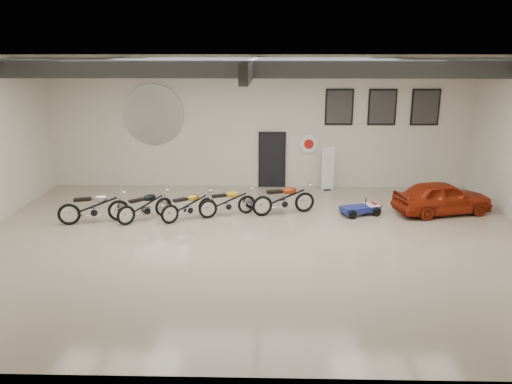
{
  "coord_description": "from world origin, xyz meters",
  "views": [
    {
      "loc": [
        0.35,
        -12.92,
        5.04
      ],
      "look_at": [
        0.0,
        1.2,
        1.1
      ],
      "focal_mm": 35.0,
      "sensor_mm": 36.0,
      "label": 1
    }
  ],
  "objects_px": {
    "motorcycle_yellow": "(228,201)",
    "go_kart": "(364,206)",
    "banner_stand": "(328,168)",
    "motorcycle_red": "(284,198)",
    "motorcycle_silver": "(94,206)",
    "motorcycle_black": "(145,205)",
    "vintage_car": "(442,197)",
    "motorcycle_gold": "(189,205)"
  },
  "relations": [
    {
      "from": "go_kart",
      "to": "vintage_car",
      "type": "bearing_deg",
      "value": -16.42
    },
    {
      "from": "motorcycle_red",
      "to": "motorcycle_gold",
      "type": "bearing_deg",
      "value": 173.66
    },
    {
      "from": "motorcycle_black",
      "to": "banner_stand",
      "type": "bearing_deg",
      "value": -12.24
    },
    {
      "from": "motorcycle_yellow",
      "to": "go_kart",
      "type": "bearing_deg",
      "value": -20.38
    },
    {
      "from": "motorcycle_silver",
      "to": "vintage_car",
      "type": "distance_m",
      "value": 11.03
    },
    {
      "from": "motorcycle_red",
      "to": "vintage_car",
      "type": "xyz_separation_m",
      "value": [
        5.14,
        0.2,
        0.0
      ]
    },
    {
      "from": "motorcycle_black",
      "to": "go_kart",
      "type": "relative_size",
      "value": 1.23
    },
    {
      "from": "motorcycle_yellow",
      "to": "vintage_car",
      "type": "height_order",
      "value": "vintage_car"
    },
    {
      "from": "motorcycle_black",
      "to": "vintage_car",
      "type": "distance_m",
      "value": 9.51
    },
    {
      "from": "motorcycle_yellow",
      "to": "motorcycle_red",
      "type": "bearing_deg",
      "value": -16.41
    },
    {
      "from": "banner_stand",
      "to": "motorcycle_red",
      "type": "xyz_separation_m",
      "value": [
        -1.74,
        -2.99,
        -0.32
      ]
    },
    {
      "from": "banner_stand",
      "to": "motorcycle_red",
      "type": "height_order",
      "value": "banner_stand"
    },
    {
      "from": "banner_stand",
      "to": "motorcycle_silver",
      "type": "xyz_separation_m",
      "value": [
        -7.57,
        -4.02,
        -0.32
      ]
    },
    {
      "from": "go_kart",
      "to": "motorcycle_gold",
      "type": "bearing_deg",
      "value": 166.19
    },
    {
      "from": "motorcycle_gold",
      "to": "motorcycle_red",
      "type": "height_order",
      "value": "motorcycle_red"
    },
    {
      "from": "motorcycle_gold",
      "to": "motorcycle_red",
      "type": "xyz_separation_m",
      "value": [
        2.98,
        0.64,
        0.05
      ]
    },
    {
      "from": "motorcycle_gold",
      "to": "vintage_car",
      "type": "distance_m",
      "value": 8.16
    },
    {
      "from": "motorcycle_silver",
      "to": "go_kart",
      "type": "bearing_deg",
      "value": -9.33
    },
    {
      "from": "motorcycle_silver",
      "to": "motorcycle_yellow",
      "type": "bearing_deg",
      "value": -5.11
    },
    {
      "from": "banner_stand",
      "to": "motorcycle_silver",
      "type": "height_order",
      "value": "banner_stand"
    },
    {
      "from": "motorcycle_silver",
      "to": "motorcycle_red",
      "type": "distance_m",
      "value": 5.92
    },
    {
      "from": "motorcycle_black",
      "to": "go_kart",
      "type": "distance_m",
      "value": 6.96
    },
    {
      "from": "motorcycle_silver",
      "to": "motorcycle_yellow",
      "type": "xyz_separation_m",
      "value": [
        4.03,
        0.8,
        -0.06
      ]
    },
    {
      "from": "motorcycle_gold",
      "to": "motorcycle_yellow",
      "type": "xyz_separation_m",
      "value": [
        1.18,
        0.41,
        0.0
      ]
    },
    {
      "from": "motorcycle_gold",
      "to": "motorcycle_red",
      "type": "relative_size",
      "value": 0.9
    },
    {
      "from": "motorcycle_silver",
      "to": "motorcycle_gold",
      "type": "xyz_separation_m",
      "value": [
        2.84,
        0.39,
        -0.06
      ]
    },
    {
      "from": "motorcycle_gold",
      "to": "banner_stand",
      "type": "bearing_deg",
      "value": -0.17
    },
    {
      "from": "motorcycle_black",
      "to": "motorcycle_yellow",
      "type": "xyz_separation_m",
      "value": [
        2.53,
        0.52,
        -0.01
      ]
    },
    {
      "from": "motorcycle_silver",
      "to": "motorcycle_black",
      "type": "xyz_separation_m",
      "value": [
        1.5,
        0.29,
        -0.05
      ]
    },
    {
      "from": "motorcycle_black",
      "to": "vintage_car",
      "type": "height_order",
      "value": "vintage_car"
    },
    {
      "from": "motorcycle_yellow",
      "to": "motorcycle_red",
      "type": "height_order",
      "value": "motorcycle_red"
    },
    {
      "from": "go_kart",
      "to": "motorcycle_red",
      "type": "bearing_deg",
      "value": 159.85
    },
    {
      "from": "banner_stand",
      "to": "go_kart",
      "type": "relative_size",
      "value": 1.13
    },
    {
      "from": "motorcycle_black",
      "to": "vintage_car",
      "type": "relative_size",
      "value": 0.6
    },
    {
      "from": "motorcycle_silver",
      "to": "motorcycle_black",
      "type": "bearing_deg",
      "value": -5.54
    },
    {
      "from": "banner_stand",
      "to": "vintage_car",
      "type": "height_order",
      "value": "banner_stand"
    },
    {
      "from": "motorcycle_gold",
      "to": "vintage_car",
      "type": "height_order",
      "value": "vintage_car"
    },
    {
      "from": "motorcycle_silver",
      "to": "motorcycle_black",
      "type": "height_order",
      "value": "motorcycle_silver"
    },
    {
      "from": "motorcycle_black",
      "to": "motorcycle_red",
      "type": "distance_m",
      "value": 4.39
    },
    {
      "from": "motorcycle_silver",
      "to": "motorcycle_red",
      "type": "bearing_deg",
      "value": -6.39
    },
    {
      "from": "motorcycle_silver",
      "to": "go_kart",
      "type": "relative_size",
      "value": 1.36
    },
    {
      "from": "motorcycle_yellow",
      "to": "banner_stand",
      "type": "bearing_deg",
      "value": 18.73
    }
  ]
}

